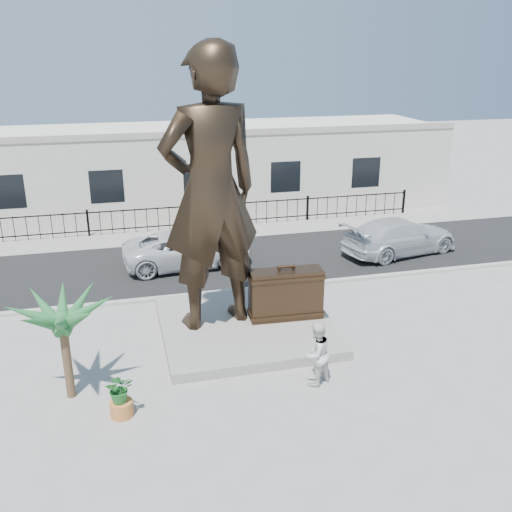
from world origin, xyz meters
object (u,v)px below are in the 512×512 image
(statue, at_px, (210,192))
(car_white, at_px, (187,249))
(tourist, at_px, (316,354))
(suitcase, at_px, (286,294))

(statue, bearing_deg, car_white, -102.80)
(tourist, bearing_deg, car_white, -105.07)
(statue, xyz_separation_m, tourist, (2.07, -3.74, -3.62))
(suitcase, height_order, tourist, suitcase)
(suitcase, xyz_separation_m, tourist, (-0.21, -3.43, -0.22))
(suitcase, bearing_deg, statue, 175.34)
(suitcase, distance_m, car_white, 6.62)
(suitcase, distance_m, tourist, 3.45)
(statue, distance_m, suitcase, 4.10)
(statue, relative_size, suitcase, 3.65)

